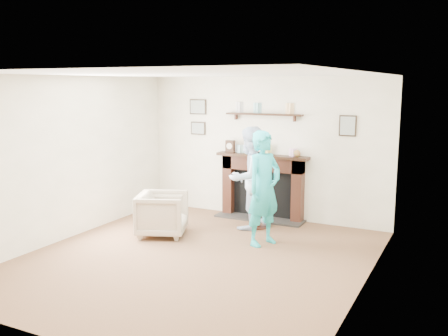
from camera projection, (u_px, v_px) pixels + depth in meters
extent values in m
plane|color=brown|center=(195.00, 259.00, 6.84)|extent=(5.00, 5.00, 0.00)
cube|color=beige|center=(265.00, 148.00, 8.83)|extent=(4.50, 0.04, 2.50)
cube|color=beige|center=(67.00, 158.00, 7.63)|extent=(0.04, 5.00, 2.50)
cube|color=beige|center=(366.00, 184.00, 5.64)|extent=(0.04, 5.00, 2.50)
cube|color=white|center=(193.00, 74.00, 6.42)|extent=(4.50, 5.00, 0.04)
cube|color=black|center=(229.00, 184.00, 9.16)|extent=(0.18, 0.20, 1.10)
cube|color=black|center=(298.00, 191.00, 8.57)|extent=(0.18, 0.20, 1.10)
cube|color=black|center=(263.00, 164.00, 8.79)|extent=(1.50, 0.20, 0.24)
cube|color=black|center=(264.00, 194.00, 8.95)|extent=(1.14, 0.06, 0.86)
cube|color=#2A2725|center=(259.00, 218.00, 8.85)|extent=(1.60, 0.44, 0.03)
cube|color=black|center=(262.00, 156.00, 8.74)|extent=(1.68, 0.26, 0.05)
cube|color=black|center=(264.00, 114.00, 8.67)|extent=(1.40, 0.15, 0.03)
cube|color=black|center=(198.00, 107.00, 9.30)|extent=(0.34, 0.03, 0.28)
cube|color=black|center=(198.00, 128.00, 9.37)|extent=(0.30, 0.03, 0.24)
cube|color=black|center=(348.00, 126.00, 8.10)|extent=(0.28, 0.03, 0.34)
cube|color=black|center=(230.00, 146.00, 8.99)|extent=(0.16, 0.09, 0.22)
cylinder|color=beige|center=(229.00, 146.00, 8.95)|extent=(0.11, 0.01, 0.11)
sphere|color=green|center=(297.00, 153.00, 8.44)|extent=(0.12, 0.12, 0.12)
imported|color=#C5AE92|center=(163.00, 235.00, 7.93)|extent=(0.98, 0.96, 0.69)
imported|color=#A8B7D3|center=(249.00, 228.00, 8.32)|extent=(0.90, 1.00, 1.69)
imported|color=teal|center=(263.00, 244.00, 7.49)|extent=(0.61, 0.73, 1.71)
cylinder|color=black|center=(258.00, 227.00, 8.33)|extent=(0.27, 0.27, 0.02)
cylinder|color=black|center=(259.00, 201.00, 8.25)|extent=(0.06, 0.06, 0.86)
cylinder|color=black|center=(259.00, 175.00, 8.18)|extent=(0.33, 0.33, 0.03)
cylinder|color=silver|center=(259.00, 174.00, 8.17)|extent=(0.22, 0.22, 0.01)
cylinder|color=white|center=(259.00, 172.00, 8.17)|extent=(0.17, 0.17, 0.06)
cylinder|color=beige|center=(259.00, 168.00, 8.16)|extent=(0.01, 0.01, 0.05)
sphere|color=orange|center=(259.00, 167.00, 8.15)|extent=(0.02, 0.02, 0.02)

